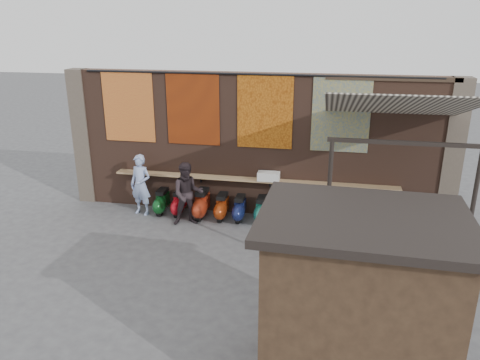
{
  "coord_description": "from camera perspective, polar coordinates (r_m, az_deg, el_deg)",
  "views": [
    {
      "loc": [
        2.03,
        -9.85,
        5.36
      ],
      "look_at": [
        -0.13,
        1.2,
        1.47
      ],
      "focal_mm": 35.0,
      "sensor_mm": 36.0,
      "label": 1
    }
  ],
  "objects": [
    {
      "name": "awning_post_right",
      "position": [
        10.41,
        26.26,
        -4.49
      ],
      "size": [
        0.09,
        0.09,
        3.1
      ],
      "primitive_type": "cylinder",
      "color": "black",
      "rests_on": "ground"
    },
    {
      "name": "diner_left",
      "position": [
        13.6,
        -12.0,
        -0.58
      ],
      "size": [
        0.72,
        0.55,
        1.76
      ],
      "primitive_type": "imported",
      "rotation": [
        0.0,
        0.0,
        -0.22
      ],
      "color": "#9BB0E2",
      "rests_on": "ground"
    },
    {
      "name": "scooter_stool_4",
      "position": [
        13.05,
        -0.06,
        -3.52
      ],
      "size": [
        0.33,
        0.73,
        0.69
      ],
      "primitive_type": null,
      "color": "#131C4A",
      "rests_on": "ground"
    },
    {
      "name": "scooter_stool_8",
      "position": [
        12.87,
        10.25,
        -4.09
      ],
      "size": [
        0.34,
        0.76,
        0.73
      ],
      "primitive_type": null,
      "color": "#0E6313",
      "rests_on": "ground"
    },
    {
      "name": "stall_sign",
      "position": [
        7.76,
        14.3,
        -7.32
      ],
      "size": [
        1.2,
        0.08,
        0.5
      ],
      "primitive_type": "cube",
      "rotation": [
        0.0,
        0.0,
        -0.03
      ],
      "color": "gold",
      "rests_on": "market_stall"
    },
    {
      "name": "eating_counter",
      "position": [
        13.06,
        1.51,
        0.03
      ],
      "size": [
        8.0,
        0.32,
        0.05
      ],
      "primitive_type": "cube",
      "color": "#9E7A51",
      "rests_on": "brick_wall"
    },
    {
      "name": "shelf_box",
      "position": [
        12.92,
        3.51,
        0.46
      ],
      "size": [
        0.6,
        0.32,
        0.23
      ],
      "primitive_type": "cube",
      "color": "white",
      "rests_on": "eating_counter"
    },
    {
      "name": "shopper_grey",
      "position": [
        11.47,
        19.42,
        -5.73
      ],
      "size": [
        1.13,
        0.94,
        1.53
      ],
      "primitive_type": "imported",
      "rotation": [
        0.0,
        0.0,
        2.69
      ],
      "color": "#4D4E52",
      "rests_on": "ground"
    },
    {
      "name": "shopper_navy",
      "position": [
        11.28,
        12.71,
        -5.17
      ],
      "size": [
        1.03,
        0.63,
        1.64
      ],
      "primitive_type": "imported",
      "rotation": [
        0.0,
        0.0,
        3.4
      ],
      "color": "black",
      "rests_on": "ground"
    },
    {
      "name": "diner_right",
      "position": [
        12.71,
        -6.38,
        -1.7
      ],
      "size": [
        1.03,
        0.92,
        1.75
      ],
      "primitive_type": "imported",
      "rotation": [
        0.0,
        0.0,
        0.35
      ],
      "color": "#2B2125",
      "rests_on": "ground"
    },
    {
      "name": "scooter_stool_0",
      "position": [
        13.7,
        -9.51,
        -2.63
      ],
      "size": [
        0.33,
        0.74,
        0.7
      ],
      "primitive_type": null,
      "color": "#0D4519",
      "rests_on": "ground"
    },
    {
      "name": "awning_header",
      "position": [
        9.64,
        19.55,
        4.27
      ],
      "size": [
        3.0,
        0.08,
        0.08
      ],
      "primitive_type": "cube",
      "color": "black",
      "rests_on": "awning_post_left"
    },
    {
      "name": "hang_rail",
      "position": [
        12.56,
        1.73,
        12.76
      ],
      "size": [
        9.5,
        0.06,
        0.06
      ],
      "primitive_type": "cylinder",
      "rotation": [
        0.0,
        1.57,
        0.0
      ],
      "color": "black",
      "rests_on": "brick_wall"
    },
    {
      "name": "brick_wall",
      "position": [
        13.15,
        1.81,
        4.26
      ],
      "size": [
        10.0,
        0.4,
        4.0
      ],
      "primitive_type": "cube",
      "color": "brown",
      "rests_on": "ground"
    },
    {
      "name": "tapestry_multi",
      "position": [
        12.55,
        12.2,
        7.81
      ],
      "size": [
        1.5,
        0.02,
        2.0
      ],
      "primitive_type": "cube",
      "color": "#264C8C",
      "rests_on": "brick_wall"
    },
    {
      "name": "awning_post_left",
      "position": [
        10.0,
        10.64,
        -3.67
      ],
      "size": [
        0.09,
        0.09,
        3.1
      ],
      "primitive_type": "cylinder",
      "color": "black",
      "rests_on": "ground"
    },
    {
      "name": "tapestry_redgold",
      "position": [
        13.75,
        -13.44,
        8.68
      ],
      "size": [
        1.5,
        0.02,
        2.0
      ],
      "primitive_type": "cube",
      "color": "maroon",
      "rests_on": "brick_wall"
    },
    {
      "name": "tapestry_sun",
      "position": [
        13.09,
        -5.75,
        8.6
      ],
      "size": [
        1.5,
        0.02,
        2.0
      ],
      "primitive_type": "cube",
      "color": "#CC410C",
      "rests_on": "brick_wall"
    },
    {
      "name": "scooter_stool_7",
      "position": [
        12.9,
        7.77,
        -3.84
      ],
      "size": [
        0.36,
        0.79,
        0.75
      ],
      "primitive_type": null,
      "color": "navy",
      "rests_on": "ground"
    },
    {
      "name": "scooter_stool_5",
      "position": [
        12.95,
        2.61,
        -3.69
      ],
      "size": [
        0.33,
        0.74,
        0.71
      ],
      "primitive_type": null,
      "color": "#196556",
      "rests_on": "ground"
    },
    {
      "name": "tapestry_orange",
      "position": [
        12.67,
        3.05,
        8.32
      ],
      "size": [
        1.5,
        0.02,
        2.0
      ],
      "primitive_type": "cube",
      "color": "#BC6617",
      "rests_on": "brick_wall"
    },
    {
      "name": "scooter_stool_9",
      "position": [
        12.85,
        13.1,
        -4.4
      ],
      "size": [
        0.33,
        0.74,
        0.7
      ],
      "primitive_type": null,
      "color": "black",
      "rests_on": "ground"
    },
    {
      "name": "scooter_stool_2",
      "position": [
        13.26,
        -4.71,
        -2.95
      ],
      "size": [
        0.38,
        0.85,
        0.8
      ],
      "primitive_type": null,
      "color": "#9E2C15",
      "rests_on": "ground"
    },
    {
      "name": "stall_roof",
      "position": [
        6.54,
        14.97,
        -4.66
      ],
      "size": [
        2.91,
        2.28,
        0.12
      ],
      "primitive_type": "cube",
      "rotation": [
        0.0,
        0.0,
        -0.03
      ],
      "color": "black",
      "rests_on": "market_stall"
    },
    {
      "name": "scooter_stool_3",
      "position": [
        13.14,
        -2.23,
        -3.3
      ],
      "size": [
        0.34,
        0.75,
        0.72
      ],
      "primitive_type": null,
      "color": "maroon",
      "rests_on": "ground"
    },
    {
      "name": "pier_left",
      "position": [
        14.86,
        -18.46,
        5.03
      ],
      "size": [
        0.5,
        0.5,
        4.0
      ],
      "primitive_type": "cube",
      "color": "#4C4238",
      "rests_on": "ground"
    },
    {
      "name": "awning_ledger",
      "position": [
        12.5,
        18.12,
        11.69
      ],
      "size": [
        3.3,
        0.08,
        0.12
      ],
      "primitive_type": "cube",
      "color": "#33261C",
      "rests_on": "brick_wall"
    },
    {
      "name": "stall_shelf",
      "position": [
        8.24,
        13.73,
        -13.49
      ],
      "size": [
        2.1,
        0.17,
        0.06
      ],
      "primitive_type": "cube",
      "rotation": [
        0.0,
        0.0,
        -0.03
      ],
      "color": "#473321",
      "rests_on": "market_stall"
    },
    {
      "name": "pier_right",
      "position": [
        13.37,
        24.4,
        2.79
      ],
      "size": [
        0.5,
        0.5,
        4.0
      ],
      "primitive_type": "cube",
      "color": "#4C4238",
      "rests_on": "ground"
    },
    {
      "name": "market_stall",
      "position": [
        7.22,
        13.98,
        -15.13
      ],
      "size": [
        2.59,
        1.98,
        2.74
      ],
      "primitive_type": "cube",
      "rotation": [
        0.0,
        0.0,
        -0.03
      ],
      "color": "black",
      "rests_on": "ground"
    },
    {
      "name": "shopper_tan",
      "position": [
        11.15,
        17.33,
        -5.81
      ],
      "size": [
        0.96,
        0.95,
        1.67
      ],
      "primitive_type": "imported",
      "rotation": [
        0.0,
        0.0,
        0.77
      ],
      "color": "#9D8464",
      "rests_on": "ground"
    },
    {
      "name": "scooter_stool_1",
      "position": [
        13.53,
        -7.41,
        -2.81
      ],
      "size": [
        0.33,
        0.74,
        0.71
      ],
      "primitive_type": null,
      "color": "#A80C17",
      "rests_on": "ground"
    },
    {
      "name": "awning_canvas",
      "position": [
        11.0,
        18.8,
        8.6
      ],
      "size": [
        3.2,
        3.28,
        0.97
      ],
      "primitive_type": "cube",
      "rotation": [
        -0.28,
        0.0,
        0.0
      ],
      "color": "beige",
      "rests_on": "brick_wall"
    },
    {
      "name": "ground",
      "position": [
        11.39,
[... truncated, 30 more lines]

